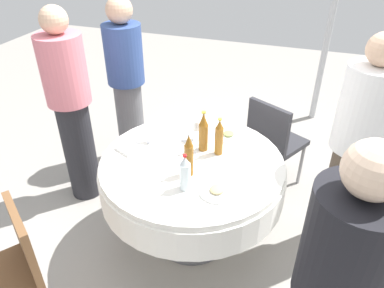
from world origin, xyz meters
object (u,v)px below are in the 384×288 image
bottle_clear_inner (185,173)px  chair_west (11,267)px  dining_table (192,178)px  person_front (127,81)px  person_inner (355,149)px  person_mid (71,108)px  plate_right (228,135)px  wine_glass_front (196,126)px  chair_rear (273,138)px  bottle_amber_mid (189,156)px  plate_east (217,191)px  bottle_amber_south (219,138)px  wine_glass_north (150,130)px  bottle_amber_front (203,132)px

bottle_clear_inner → chair_west: size_ratio=0.28×
dining_table → person_front: bearing=-132.9°
person_front → chair_west: bearing=-130.3°
person_inner → person_mid: size_ratio=0.99×
bottle_clear_inner → plate_right: (-0.67, 0.10, -0.10)m
person_front → wine_glass_front: bearing=-81.8°
dining_table → chair_rear: bearing=151.1°
bottle_amber_mid → person_mid: size_ratio=0.19×
bottle_amber_mid → plate_east: bottle_amber_mid is taller
dining_table → bottle_amber_south: 0.34m
bottle_amber_south → plate_right: bearing=177.0°
person_mid → plate_right: bearing=-71.4°
person_inner → chair_west: 2.20m
bottle_amber_mid → person_mid: 1.17m
bottle_amber_mid → person_inner: bearing=115.9°
plate_east → person_front: size_ratio=0.14×
dining_table → bottle_clear_inner: (0.29, 0.06, 0.27)m
plate_east → wine_glass_north: bearing=-122.5°
chair_west → wine_glass_north: bearing=-72.1°
wine_glass_front → plate_right: wine_glass_front is taller
person_inner → chair_rear: bearing=-148.8°
bottle_amber_front → person_front: 1.21m
person_mid → bottle_amber_mid: bearing=-97.0°
plate_east → chair_rear: bearing=169.5°
bottle_amber_mid → bottle_amber_south: 0.31m
dining_table → person_mid: bearing=-101.3°
person_front → bottle_amber_front: bearing=-83.7°
dining_table → wine_glass_front: wine_glass_front is taller
dining_table → person_mid: person_mid is taller
dining_table → bottle_clear_inner: bottle_clear_inner is taller
bottle_clear_inner → bottle_amber_front: 0.45m
bottle_clear_inner → bottle_amber_mid: bearing=-169.9°
person_front → dining_table: bearing=-90.0°
dining_table → bottle_amber_front: 0.33m
person_mid → bottle_clear_inner: bearing=-102.8°
bottle_amber_south → wine_glass_north: bottle_amber_south is taller
bottle_amber_mid → bottle_amber_front: size_ratio=1.02×
chair_rear → bottle_clear_inner: bearing=-80.7°
dining_table → chair_rear: chair_rear is taller
chair_west → bottle_amber_mid: bearing=-95.9°
wine_glass_north → chair_rear: wine_glass_north is taller
bottle_amber_south → person_inner: bearing=102.4°
person_inner → plate_east: bearing=-69.9°
chair_west → bottle_amber_front: bearing=-87.3°
bottle_clear_inner → bottle_amber_mid: 0.15m
wine_glass_front → plate_right: bearing=117.1°
bottle_amber_south → bottle_amber_front: 0.12m
wine_glass_north → dining_table: bearing=72.2°
person_front → chair_rear: size_ratio=1.82×
dining_table → person_mid: (-0.22, -1.08, 0.27)m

